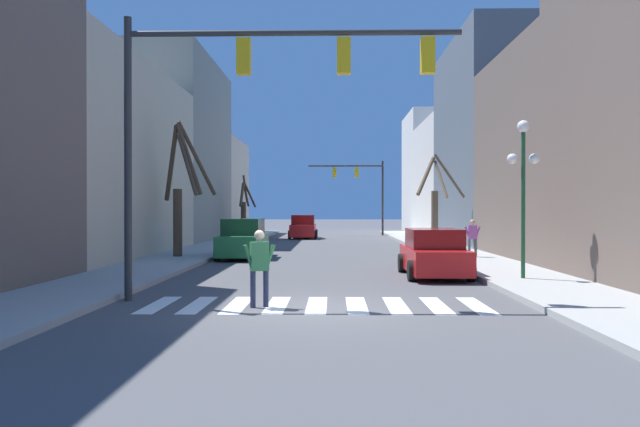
{
  "coord_description": "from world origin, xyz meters",
  "views": [
    {
      "loc": [
        0.37,
        -13.4,
        2.17
      ],
      "look_at": [
        -0.34,
        20.19,
        1.94
      ],
      "focal_mm": 35.0,
      "sensor_mm": 36.0,
      "label": 1
    }
  ],
  "objects_px": {
    "street_lamp_right_corner": "(523,167)",
    "street_tree_left_near": "(244,209)",
    "car_parked_left_near": "(243,240)",
    "car_parked_right_near": "(434,254)",
    "traffic_signal_near": "(250,88)",
    "street_tree_left_mid": "(181,191)",
    "street_tree_right_mid": "(435,204)",
    "car_at_intersection": "(303,228)",
    "pedestrian_waiting_at_curb": "(259,262)",
    "pedestrian_on_right_sidewalk": "(472,235)",
    "traffic_signal_far": "(361,182)"
  },
  "relations": [
    {
      "from": "street_lamp_right_corner",
      "to": "street_tree_left_near",
      "type": "relative_size",
      "value": 1.03
    },
    {
      "from": "street_lamp_right_corner",
      "to": "pedestrian_waiting_at_curb",
      "type": "relative_size",
      "value": 2.71
    },
    {
      "from": "car_parked_right_near",
      "to": "street_tree_left_mid",
      "type": "distance_m",
      "value": 12.08
    },
    {
      "from": "car_parked_right_near",
      "to": "pedestrian_waiting_at_curb",
      "type": "relative_size",
      "value": 2.55
    },
    {
      "from": "traffic_signal_near",
      "to": "pedestrian_waiting_at_curb",
      "type": "relative_size",
      "value": 4.65
    },
    {
      "from": "street_lamp_right_corner",
      "to": "pedestrian_on_right_sidewalk",
      "type": "bearing_deg",
      "value": 87.51
    },
    {
      "from": "car_parked_right_near",
      "to": "street_tree_left_near",
      "type": "relative_size",
      "value": 0.97
    },
    {
      "from": "traffic_signal_near",
      "to": "traffic_signal_far",
      "type": "xyz_separation_m",
      "value": [
        4.32,
        37.33,
        -0.56
      ]
    },
    {
      "from": "traffic_signal_near",
      "to": "street_tree_left_mid",
      "type": "height_order",
      "value": "traffic_signal_near"
    },
    {
      "from": "car_at_intersection",
      "to": "pedestrian_waiting_at_curb",
      "type": "height_order",
      "value": "car_at_intersection"
    },
    {
      "from": "street_tree_left_mid",
      "to": "street_tree_left_near",
      "type": "bearing_deg",
      "value": 89.35
    },
    {
      "from": "pedestrian_waiting_at_curb",
      "to": "car_parked_right_near",
      "type": "bearing_deg",
      "value": -146.22
    },
    {
      "from": "street_lamp_right_corner",
      "to": "street_tree_left_mid",
      "type": "height_order",
      "value": "street_tree_left_mid"
    },
    {
      "from": "traffic_signal_near",
      "to": "street_tree_left_mid",
      "type": "bearing_deg",
      "value": 110.8
    },
    {
      "from": "pedestrian_waiting_at_curb",
      "to": "street_tree_right_mid",
      "type": "distance_m",
      "value": 21.02
    },
    {
      "from": "traffic_signal_far",
      "to": "car_at_intersection",
      "type": "bearing_deg",
      "value": -128.81
    },
    {
      "from": "traffic_signal_near",
      "to": "pedestrian_on_right_sidewalk",
      "type": "height_order",
      "value": "traffic_signal_near"
    },
    {
      "from": "car_at_intersection",
      "to": "pedestrian_on_right_sidewalk",
      "type": "distance_m",
      "value": 21.28
    },
    {
      "from": "car_at_intersection",
      "to": "traffic_signal_far",
      "type": "bearing_deg",
      "value": 141.19
    },
    {
      "from": "street_lamp_right_corner",
      "to": "car_at_intersection",
      "type": "bearing_deg",
      "value": 105.63
    },
    {
      "from": "traffic_signal_far",
      "to": "pedestrian_on_right_sidewalk",
      "type": "height_order",
      "value": "traffic_signal_far"
    },
    {
      "from": "car_at_intersection",
      "to": "street_tree_left_mid",
      "type": "xyz_separation_m",
      "value": [
        -4.36,
        -19.49,
        2.15
      ]
    },
    {
      "from": "car_at_intersection",
      "to": "street_tree_left_mid",
      "type": "height_order",
      "value": "street_tree_left_mid"
    },
    {
      "from": "pedestrian_waiting_at_curb",
      "to": "street_tree_left_near",
      "type": "height_order",
      "value": "street_tree_left_near"
    },
    {
      "from": "car_at_intersection",
      "to": "pedestrian_waiting_at_curb",
      "type": "relative_size",
      "value": 2.56
    },
    {
      "from": "traffic_signal_near",
      "to": "street_tree_right_mid",
      "type": "distance_m",
      "value": 20.4
    },
    {
      "from": "traffic_signal_near",
      "to": "street_tree_right_mid",
      "type": "xyz_separation_m",
      "value": [
        7.43,
        18.82,
        -2.59
      ]
    },
    {
      "from": "car_parked_right_near",
      "to": "pedestrian_waiting_at_curb",
      "type": "xyz_separation_m",
      "value": [
        -4.89,
        -6.42,
        0.29
      ]
    },
    {
      "from": "car_parked_right_near",
      "to": "pedestrian_on_right_sidewalk",
      "type": "bearing_deg",
      "value": -22.47
    },
    {
      "from": "car_at_intersection",
      "to": "pedestrian_waiting_at_curb",
      "type": "distance_m",
      "value": 32.56
    },
    {
      "from": "car_at_intersection",
      "to": "street_tree_right_mid",
      "type": "relative_size",
      "value": 0.87
    },
    {
      "from": "pedestrian_waiting_at_curb",
      "to": "street_tree_left_mid",
      "type": "distance_m",
      "value": 14.1
    },
    {
      "from": "traffic_signal_near",
      "to": "traffic_signal_far",
      "type": "bearing_deg",
      "value": 83.4
    },
    {
      "from": "street_lamp_right_corner",
      "to": "car_parked_right_near",
      "type": "xyz_separation_m",
      "value": [
        -2.32,
        1.78,
        -2.69
      ]
    },
    {
      "from": "traffic_signal_far",
      "to": "car_at_intersection",
      "type": "relative_size",
      "value": 1.43
    },
    {
      "from": "street_tree_left_mid",
      "to": "car_parked_left_near",
      "type": "bearing_deg",
      "value": 15.95
    },
    {
      "from": "street_tree_right_mid",
      "to": "street_tree_left_mid",
      "type": "height_order",
      "value": "street_tree_left_mid"
    },
    {
      "from": "pedestrian_on_right_sidewalk",
      "to": "street_tree_left_near",
      "type": "distance_m",
      "value": 21.72
    },
    {
      "from": "traffic_signal_far",
      "to": "pedestrian_waiting_at_curb",
      "type": "height_order",
      "value": "traffic_signal_far"
    },
    {
      "from": "pedestrian_waiting_at_curb",
      "to": "pedestrian_on_right_sidewalk",
      "type": "height_order",
      "value": "pedestrian_on_right_sidewalk"
    },
    {
      "from": "pedestrian_waiting_at_curb",
      "to": "car_parked_left_near",
      "type": "bearing_deg",
      "value": -99.21
    },
    {
      "from": "car_parked_left_near",
      "to": "pedestrian_waiting_at_curb",
      "type": "xyz_separation_m",
      "value": [
        2.35,
        -13.8,
        0.2
      ]
    },
    {
      "from": "street_tree_left_mid",
      "to": "pedestrian_waiting_at_curb",
      "type": "bearing_deg",
      "value": -69.25
    },
    {
      "from": "car_parked_left_near",
      "to": "car_parked_right_near",
      "type": "distance_m",
      "value": 10.35
    },
    {
      "from": "street_tree_left_near",
      "to": "traffic_signal_near",
      "type": "bearing_deg",
      "value": -81.59
    },
    {
      "from": "street_tree_left_near",
      "to": "street_tree_right_mid",
      "type": "relative_size",
      "value": 0.89
    },
    {
      "from": "car_at_intersection",
      "to": "street_tree_left_mid",
      "type": "relative_size",
      "value": 0.75
    },
    {
      "from": "car_parked_left_near",
      "to": "pedestrian_waiting_at_curb",
      "type": "distance_m",
      "value": 14.0
    },
    {
      "from": "street_tree_left_near",
      "to": "car_parked_left_near",
      "type": "bearing_deg",
      "value": -81.96
    },
    {
      "from": "car_parked_right_near",
      "to": "street_tree_right_mid",
      "type": "distance_m",
      "value": 13.61
    }
  ]
}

